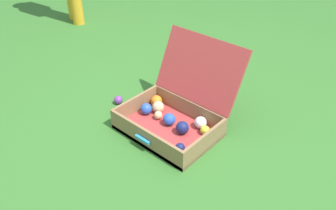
{
  "coord_description": "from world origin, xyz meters",
  "views": [
    {
      "loc": [
        1.03,
        -1.16,
        1.33
      ],
      "look_at": [
        -0.07,
        0.06,
        0.2
      ],
      "focal_mm": 35.71,
      "sensor_mm": 36.0,
      "label": 1
    }
  ],
  "objects": [
    {
      "name": "stray_ball_on_grass",
      "position": [
        -0.54,
        0.06,
        0.03
      ],
      "size": [
        0.06,
        0.06,
        0.06
      ],
      "primitive_type": "sphere",
      "color": "purple",
      "rests_on": "ground"
    },
    {
      "name": "ground_plane",
      "position": [
        0.0,
        0.0,
        0.0
      ],
      "size": [
        16.0,
        16.0,
        0.0
      ],
      "primitive_type": "plane",
      "color": "#336B28"
    },
    {
      "name": "open_suitcase",
      "position": [
        -0.07,
        0.15,
        0.11
      ],
      "size": [
        0.59,
        0.63,
        0.52
      ],
      "color": "#B23838",
      "rests_on": "ground"
    }
  ]
}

